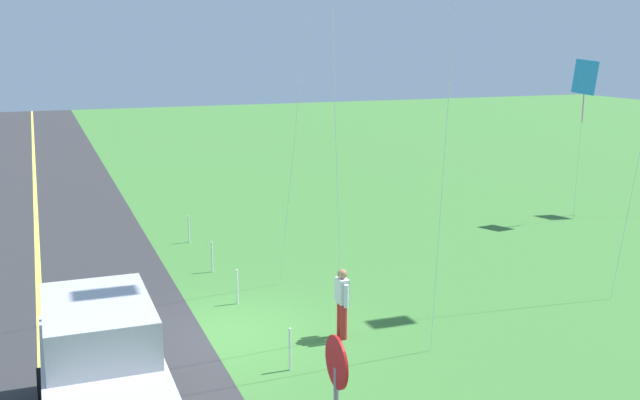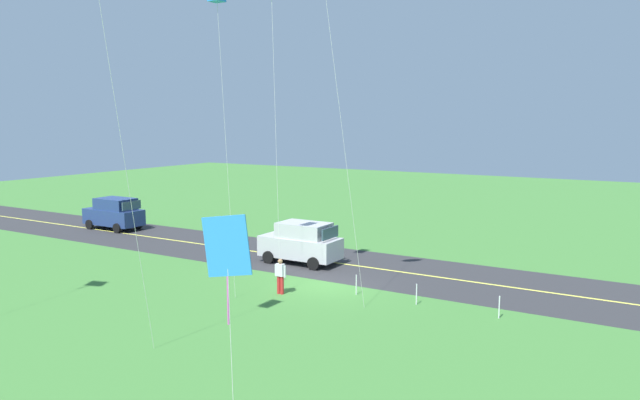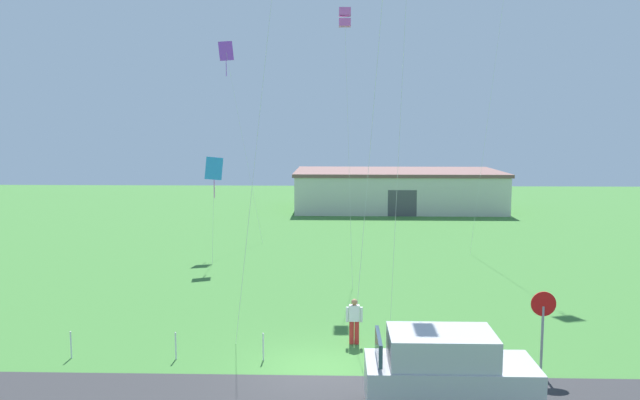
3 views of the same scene
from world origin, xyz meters
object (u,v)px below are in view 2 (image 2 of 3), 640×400
car_parked_east_far (114,213)px  stop_sign (218,233)px  person_adult_near (280,275)px  kite_orange_near (227,250)px  car_suv_foreground (301,242)px

car_parked_east_far → stop_sign: stop_sign is taller
person_adult_near → kite_orange_near: 14.93m
car_parked_east_far → car_suv_foreground: bearing=174.0°
car_parked_east_far → kite_orange_near: bearing=143.7°
car_parked_east_far → person_adult_near: size_ratio=2.75×
person_adult_near → kite_orange_near: bearing=27.2°
car_suv_foreground → person_adult_near: car_suv_foreground is taller
car_suv_foreground → person_adult_near: 5.82m
car_suv_foreground → stop_sign: stop_sign is taller
stop_sign → kite_orange_near: (-12.90, 14.76, 3.37)m
stop_sign → person_adult_near: bearing=156.8°
kite_orange_near → car_suv_foreground: bearing=-61.7°
stop_sign → car_parked_east_far: bearing=-19.1°
car_suv_foreground → kite_orange_near: bearing=118.3°
stop_sign → person_adult_near: 6.23m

